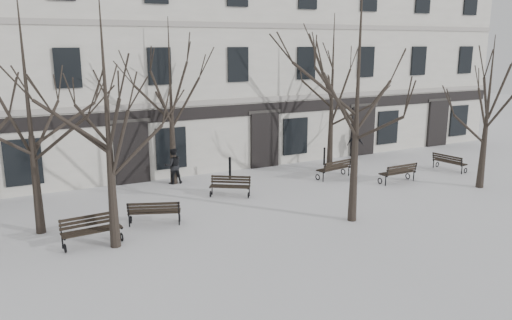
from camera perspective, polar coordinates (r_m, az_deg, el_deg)
ground at (r=18.35m, az=2.93°, el=-7.30°), size 100.00×100.00×0.00m
building at (r=29.15m, az=-9.97°, el=11.21°), size 40.40×10.20×11.40m
tree_1 at (r=15.83m, az=-16.83°, el=7.23°), size 5.51×5.51×7.88m
tree_2 at (r=17.93m, az=11.67°, el=10.37°), size 6.29×6.29×8.98m
tree_3 at (r=24.30m, az=25.10°, el=6.81°), size 4.75×4.75×6.79m
tree_4 at (r=17.99m, az=-24.80°, el=7.75°), size 5.70×5.70×8.14m
tree_5 at (r=22.97m, az=-9.78°, el=8.79°), size 5.30×5.30×7.58m
tree_6 at (r=25.49m, az=8.74°, el=9.65°), size 5.51×5.51×7.87m
bench_0 at (r=17.23m, az=-18.31°, el=-7.52°), size 1.94×0.84×0.95m
bench_1 at (r=18.43m, az=-11.55°, el=-5.79°), size 1.95×1.28×0.94m
bench_2 at (r=24.39m, az=15.97°, el=-1.36°), size 1.89×0.73×0.94m
bench_3 at (r=21.45m, az=-2.97°, el=-2.93°), size 1.76×1.45×0.87m
bench_4 at (r=24.53m, az=8.98°, el=-0.92°), size 1.94×0.99×0.94m
bench_5 at (r=27.57m, az=21.19°, el=-0.18°), size 0.89×1.80×0.87m
bollard_a at (r=24.14m, az=-3.00°, el=-0.82°), size 0.14×0.14×1.09m
bollard_b at (r=27.17m, az=7.81°, el=0.51°), size 0.12×0.12×0.97m
pedestrian_b at (r=23.79m, az=-9.39°, el=-2.65°), size 0.86×0.68×1.71m
pedestrian_c at (r=29.21m, az=11.18°, el=0.23°), size 0.99×0.68×1.57m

